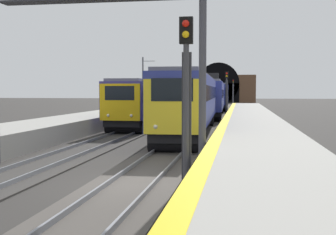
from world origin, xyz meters
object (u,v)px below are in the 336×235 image
object	(u,v)px
train_adjacent_platform	(182,97)
railway_signal_mid	(227,91)
railway_signal_far	(233,90)
overhead_signal_gantry	(94,26)
train_main_approaching	(211,97)
railway_signal_near	(186,92)
catenary_mast_near	(143,83)

from	to	relation	value
train_adjacent_platform	railway_signal_mid	world-z (taller)	railway_signal_mid
railway_signal_far	overhead_signal_gantry	xyz separation A→B (m)	(-76.29, 4.06, 2.36)
train_main_approaching	railway_signal_near	world-z (taller)	railway_signal_near
railway_signal_near	catenary_mast_near	world-z (taller)	catenary_mast_near
railway_signal_far	train_main_approaching	bearing A→B (deg)	-2.49
train_main_approaching	railway_signal_mid	distance (m)	2.54
railway_signal_near	train_main_approaching	bearing A→B (deg)	-177.29
railway_signal_far	overhead_signal_gantry	bearing A→B (deg)	-3.05
railway_signal_far	overhead_signal_gantry	distance (m)	76.43
railway_signal_near	catenary_mast_near	bearing A→B (deg)	-166.09
train_adjacent_platform	catenary_mast_near	size ratio (longest dim) A/B	7.57
railway_signal_near	overhead_signal_gantry	distance (m)	6.20
railway_signal_far	catenary_mast_near	xyz separation A→B (m)	(-28.39, 12.84, 0.98)
train_main_approaching	catenary_mast_near	bearing A→B (deg)	-142.15
railway_signal_near	catenary_mast_near	xyz separation A→B (m)	(51.86, 12.84, 1.13)
train_main_approaching	railway_signal_near	bearing A→B (deg)	1.19
catenary_mast_near	train_adjacent_platform	bearing A→B (deg)	-129.97
railway_signal_near	railway_signal_mid	distance (m)	36.79
overhead_signal_gantry	train_main_approaching	bearing A→B (deg)	-3.72
train_main_approaching	catenary_mast_near	distance (m)	17.46
railway_signal_mid	railway_signal_far	xyz separation A→B (m)	(43.46, 0.00, 0.11)
train_adjacent_platform	catenary_mast_near	world-z (taller)	catenary_mast_near
railway_signal_mid	train_adjacent_platform	bearing A→B (deg)	-146.68
train_adjacent_platform	railway_signal_far	xyz separation A→B (m)	(33.87, -6.30, 0.90)
railway_signal_near	overhead_signal_gantry	world-z (taller)	overhead_signal_gantry
train_main_approaching	overhead_signal_gantry	distance (m)	34.68
railway_signal_near	railway_signal_far	bearing A→B (deg)	-180.00
railway_signal_near	railway_signal_mid	bearing A→B (deg)	-180.00
train_main_approaching	railway_signal_near	xyz separation A→B (m)	(-38.43, -1.82, 0.63)
train_adjacent_platform	railway_signal_mid	xyz separation A→B (m)	(-9.59, -6.30, 0.79)
train_main_approaching	railway_signal_near	size ratio (longest dim) A/B	12.26
railway_signal_mid	catenary_mast_near	size ratio (longest dim) A/B	0.64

